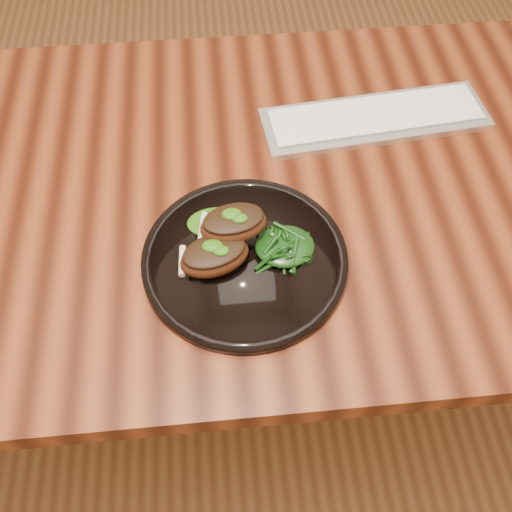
{
  "coord_description": "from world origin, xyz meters",
  "views": [
    {
      "loc": [
        -0.07,
        -0.64,
        1.46
      ],
      "look_at": [
        -0.02,
        -0.17,
        0.78
      ],
      "focal_mm": 40.0,
      "sensor_mm": 36.0,
      "label": 1
    }
  ],
  "objects": [
    {
      "name": "herb_smear",
      "position": [
        -0.08,
        -0.1,
        0.77
      ],
      "size": [
        0.09,
        0.06,
        0.01
      ],
      "primitive_type": "ellipsoid",
      "color": "#164607",
      "rests_on": "plate"
    },
    {
      "name": "lamb_chop_back",
      "position": [
        -0.05,
        -0.13,
        0.81
      ],
      "size": [
        0.11,
        0.08,
        0.04
      ],
      "color": "#3D1A0B",
      "rests_on": "plate"
    },
    {
      "name": "plate",
      "position": [
        -0.04,
        -0.16,
        0.76
      ],
      "size": [
        0.3,
        0.3,
        0.02
      ],
      "color": "black",
      "rests_on": "desk"
    },
    {
      "name": "keyboard",
      "position": [
        0.22,
        0.12,
        0.76
      ],
      "size": [
        0.41,
        0.16,
        0.02
      ],
      "color": "silver",
      "rests_on": "desk"
    },
    {
      "name": "greens_heap",
      "position": [
        0.02,
        -0.16,
        0.78
      ],
      "size": [
        0.09,
        0.08,
        0.03
      ],
      "color": "black",
      "rests_on": "plate"
    },
    {
      "name": "desk",
      "position": [
        0.0,
        0.0,
        0.67
      ],
      "size": [
        1.6,
        0.8,
        0.75
      ],
      "color": "black",
      "rests_on": "ground"
    },
    {
      "name": "lamb_chop_front",
      "position": [
        -0.08,
        -0.17,
        0.79
      ],
      "size": [
        0.12,
        0.09,
        0.05
      ],
      "color": "#3D1A0B",
      "rests_on": "plate"
    }
  ]
}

